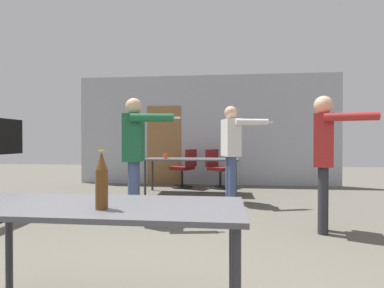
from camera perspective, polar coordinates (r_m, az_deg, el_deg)
name	(u,v)px	position (r m, az deg, el deg)	size (l,w,h in m)	color
back_wall	(205,130)	(7.81, 2.51, 2.61)	(6.76, 0.12, 2.84)	#A3A8B2
conference_table_near	(100,218)	(1.96, -17.05, -13.24)	(1.74, 0.66, 0.76)	#4C4C51
conference_table_far	(191,162)	(6.48, -0.13, -3.36)	(2.00, 0.76, 0.76)	#4C4C51
person_near_casual	(232,145)	(5.52, 7.57, -0.15)	(0.92, 0.66, 1.78)	#3D4C75
person_right_polo	(324,149)	(4.07, 23.92, -0.92)	(0.72, 0.73, 1.70)	#28282D
person_far_watching	(135,147)	(4.40, -10.82, -0.52)	(0.87, 0.68, 1.76)	#3D4C75
office_chair_near_pushed	(185,170)	(7.29, -1.41, -4.89)	(0.66, 0.63, 0.94)	black
office_chair_mid_tucked	(218,170)	(7.30, 4.95, -4.92)	(0.69, 0.67, 0.93)	black
beer_bottle	(102,181)	(1.79, -16.83, -6.84)	(0.07, 0.07, 0.33)	#563314
drink_cup	(166,156)	(6.43, -5.07, -2.29)	(0.09, 0.09, 0.11)	#E05123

